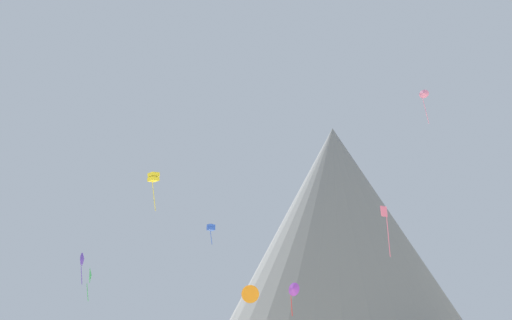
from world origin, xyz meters
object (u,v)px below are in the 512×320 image
(kite_violet_low, at_px, (293,289))
(kite_yellow_mid, at_px, (154,177))
(kite_blue_mid, at_px, (211,228))
(kite_pink_high, at_px, (424,94))
(rock_massif, at_px, (338,240))
(kite_green_low, at_px, (91,275))
(kite_indigo_low, at_px, (83,259))
(kite_rainbow_mid, at_px, (385,218))
(kite_orange_low, at_px, (250,294))

(kite_violet_low, relative_size, kite_yellow_mid, 0.67)
(kite_violet_low, distance_m, kite_blue_mid, 25.82)
(kite_blue_mid, distance_m, kite_pink_high, 37.18)
(rock_massif, relative_size, kite_violet_low, 22.02)
(kite_green_low, height_order, kite_indigo_low, kite_indigo_low)
(kite_indigo_low, distance_m, kite_pink_high, 53.27)
(rock_massif, xyz_separation_m, kite_indigo_low, (-36.30, -64.20, -14.15))
(kite_blue_mid, distance_m, kite_yellow_mid, 13.48)
(kite_yellow_mid, xyz_separation_m, kite_rainbow_mid, (27.91, -9.65, -8.27))
(kite_green_low, relative_size, kite_rainbow_mid, 0.88)
(rock_massif, distance_m, kite_violet_low, 76.79)
(kite_blue_mid, bearing_deg, kite_orange_low, -23.88)
(rock_massif, xyz_separation_m, kite_violet_low, (-9.35, -73.78, -19.12))
(kite_violet_low, relative_size, kite_pink_high, 0.62)
(kite_rainbow_mid, bearing_deg, kite_pink_high, 59.73)
(kite_blue_mid, xyz_separation_m, kite_orange_low, (8.55, -26.73, -12.08))
(kite_blue_mid, height_order, kite_rainbow_mid, kite_blue_mid)
(kite_indigo_low, relative_size, kite_pink_high, 0.72)
(rock_massif, relative_size, kite_pink_high, 13.57)
(kite_indigo_low, distance_m, kite_blue_mid, 18.85)
(rock_massif, bearing_deg, kite_rainbow_mid, -89.66)
(kite_blue_mid, xyz_separation_m, kite_pink_high, (31.90, -2.92, 18.86))
(rock_massif, relative_size, kite_green_low, 15.93)
(kite_blue_mid, relative_size, kite_rainbow_mid, 0.55)
(kite_blue_mid, height_order, kite_pink_high, kite_pink_high)
(kite_indigo_low, relative_size, kite_rainbow_mid, 0.74)
(kite_yellow_mid, relative_size, kite_orange_low, 3.10)
(rock_massif, height_order, kite_indigo_low, rock_massif)
(kite_indigo_low, xyz_separation_m, kite_orange_low, (23.16, -16.46, -6.04))
(kite_orange_low, bearing_deg, kite_rainbow_mid, -162.68)
(rock_massif, xyz_separation_m, kite_pink_high, (10.22, -56.86, 10.74))
(kite_yellow_mid, distance_m, kite_orange_low, 26.67)
(kite_yellow_mid, height_order, kite_pink_high, kite_pink_high)
(kite_blue_mid, xyz_separation_m, kite_yellow_mid, (-5.78, -11.37, 4.36))
(kite_violet_low, xyz_separation_m, kite_pink_high, (19.57, 16.91, 29.86))
(kite_orange_low, relative_size, kite_rainbow_mid, 0.31)
(kite_orange_low, bearing_deg, rock_massif, -104.74)
(kite_green_low, bearing_deg, kite_blue_mid, -108.51)
(kite_orange_low, distance_m, kite_pink_high, 45.49)
(kite_green_low, bearing_deg, kite_pink_high, -115.34)
(kite_indigo_low, height_order, kite_rainbow_mid, kite_rainbow_mid)
(kite_violet_low, bearing_deg, kite_indigo_low, -164.04)
(kite_indigo_low, xyz_separation_m, kite_yellow_mid, (8.83, -1.10, 10.39))
(kite_violet_low, distance_m, kite_green_low, 34.74)
(kite_orange_low, bearing_deg, kite_green_low, -50.18)
(kite_green_low, xyz_separation_m, kite_indigo_low, (2.30, -8.72, 0.90))
(kite_blue_mid, bearing_deg, rock_massif, 116.48)
(kite_pink_high, bearing_deg, kite_indigo_low, -146.15)
(kite_orange_low, height_order, kite_rainbow_mid, kite_rainbow_mid)
(kite_indigo_low, relative_size, kite_yellow_mid, 0.78)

